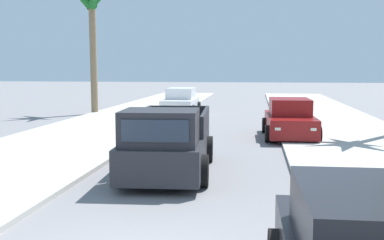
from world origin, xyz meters
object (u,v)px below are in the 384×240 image
(pickup_truck, at_px, (168,143))
(car_right_near, at_px, (290,120))
(car_left_near, at_px, (181,102))
(palm_tree_left_fore, at_px, (91,9))

(pickup_truck, xyz_separation_m, car_right_near, (3.59, 6.86, -0.10))
(car_left_near, relative_size, car_right_near, 0.99)
(car_right_near, bearing_deg, pickup_truck, -117.59)
(pickup_truck, distance_m, car_left_near, 15.82)
(car_right_near, bearing_deg, palm_tree_left_fore, 143.99)
(car_right_near, xyz_separation_m, palm_tree_left_fore, (-10.85, 7.88, 5.41))
(pickup_truck, height_order, car_left_near, pickup_truck)
(pickup_truck, distance_m, car_right_near, 7.75)
(car_left_near, bearing_deg, pickup_truck, -82.10)
(pickup_truck, relative_size, car_left_near, 1.25)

